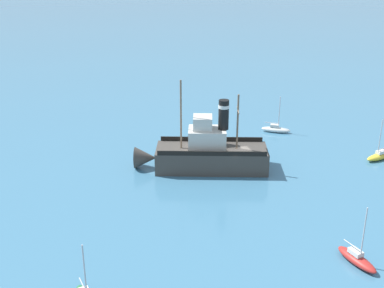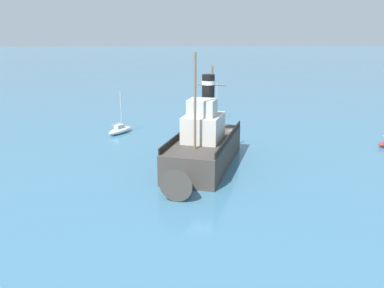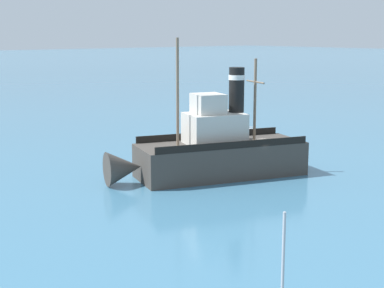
% 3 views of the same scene
% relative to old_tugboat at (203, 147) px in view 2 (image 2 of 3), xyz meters
% --- Properties ---
extents(ground_plane, '(600.00, 600.00, 0.00)m').
position_rel_old_tugboat_xyz_m(ground_plane, '(-1.92, -3.22, -1.83)').
color(ground_plane, teal).
extents(old_tugboat, '(7.89, 14.74, 9.90)m').
position_rel_old_tugboat_xyz_m(old_tugboat, '(0.00, 0.00, 0.00)').
color(old_tugboat, '#423D38').
rests_on(old_tugboat, ground).
extents(sailboat_yellow, '(2.00, 3.95, 4.90)m').
position_rel_old_tugboat_xyz_m(sailboat_yellow, '(-3.24, -19.85, -1.40)').
color(sailboat_yellow, gold).
rests_on(sailboat_yellow, ground).
extents(sailboat_white, '(3.00, 3.78, 4.90)m').
position_rel_old_tugboat_xyz_m(sailboat_white, '(8.63, -12.59, -1.40)').
color(sailboat_white, white).
rests_on(sailboat_white, ground).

